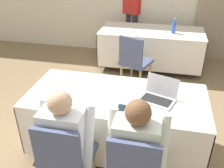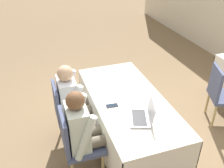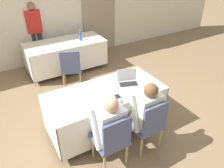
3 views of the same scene
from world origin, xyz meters
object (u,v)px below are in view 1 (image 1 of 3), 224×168
(cell_phone, at_px, (121,109))
(chair_near_left, at_px, (65,158))
(laptop, at_px, (158,96))
(person_white_shirt, at_px, (137,147))
(water_bottle, at_px, (174,26))
(person_red_shirt, at_px, (132,10))
(person_checkered_shirt, at_px, (68,136))
(chair_far_spare, at_px, (134,60))

(cell_phone, distance_m, chair_near_left, 0.68)
(laptop, height_order, person_white_shirt, person_white_shirt)
(water_bottle, bearing_deg, cell_phone, -100.69)
(laptop, height_order, person_red_shirt, person_red_shirt)
(person_checkered_shirt, bearing_deg, chair_near_left, 90.00)
(chair_near_left, height_order, person_red_shirt, person_red_shirt)
(cell_phone, bearing_deg, water_bottle, 83.48)
(water_bottle, distance_m, person_white_shirt, 2.93)
(cell_phone, distance_m, water_bottle, 2.57)
(person_checkered_shirt, distance_m, person_red_shirt, 3.74)
(person_checkered_shirt, bearing_deg, laptop, -139.28)
(laptop, height_order, cell_phone, laptop)
(laptop, xyz_separation_m, chair_near_left, (-0.74, -0.74, -0.29))
(chair_near_left, xyz_separation_m, person_white_shirt, (0.61, 0.10, 0.16))
(laptop, xyz_separation_m, person_white_shirt, (-0.13, -0.64, -0.13))
(water_bottle, height_order, person_checkered_shirt, person_checkered_shirt)
(chair_near_left, xyz_separation_m, chair_far_spare, (0.29, 2.24, 0.00))
(laptop, height_order, chair_far_spare, laptop)
(laptop, relative_size, chair_far_spare, 0.45)
(person_white_shirt, relative_size, person_red_shirt, 0.73)
(laptop, relative_size, chair_near_left, 0.45)
(water_bottle, bearing_deg, laptop, -93.40)
(water_bottle, distance_m, chair_far_spare, 1.03)
(water_bottle, height_order, person_white_shirt, person_white_shirt)
(cell_phone, xyz_separation_m, water_bottle, (0.48, 2.52, 0.11))
(water_bottle, xyz_separation_m, chair_far_spare, (-0.58, -0.77, -0.36))
(chair_far_spare, bearing_deg, person_checkered_shirt, 103.51)
(chair_near_left, distance_m, person_white_shirt, 0.64)
(laptop, distance_m, chair_far_spare, 1.59)
(chair_near_left, distance_m, person_red_shirt, 3.85)
(cell_phone, bearing_deg, person_checkered_shirt, -131.35)
(cell_phone, distance_m, person_red_shirt, 3.36)
(chair_near_left, distance_m, chair_far_spare, 2.26)
(laptop, relative_size, water_bottle, 1.54)
(cell_phone, height_order, water_bottle, water_bottle)
(laptop, bearing_deg, cell_phone, -124.93)
(chair_far_spare, relative_size, person_checkered_shirt, 0.78)
(chair_far_spare, bearing_deg, chair_near_left, 103.86)
(cell_phone, height_order, person_checkered_shirt, person_checkered_shirt)
(chair_near_left, relative_size, chair_far_spare, 1.00)
(person_red_shirt, bearing_deg, cell_phone, -61.04)
(chair_far_spare, relative_size, person_red_shirt, 0.57)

